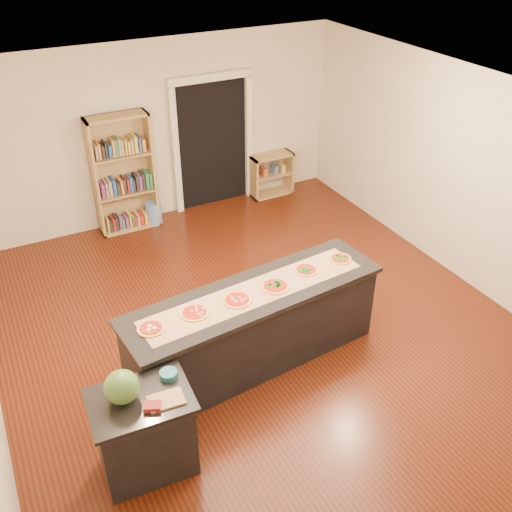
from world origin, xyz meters
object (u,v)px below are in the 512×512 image
side_counter (145,433)px  low_shelf (271,175)px  kitchen_island (255,327)px  waste_bin (154,213)px  bookshelf (123,174)px  watermelon (122,387)px

side_counter → low_shelf: size_ratio=1.18×
kitchen_island → waste_bin: kitchen_island is taller
bookshelf → side_counter: bearing=-104.8°
side_counter → watermelon: 0.60m
side_counter → bookshelf: bookshelf is taller
kitchen_island → watermelon: bearing=-160.9°
watermelon → bookshelf: bearing=73.5°
watermelon → waste_bin: bearing=68.8°
waste_bin → bookshelf: bearing=173.6°
low_shelf → watermelon: size_ratio=2.51×
watermelon → kitchen_island: bearing=24.4°
side_counter → bookshelf: size_ratio=0.48×
low_shelf → waste_bin: low_shelf is taller
bookshelf → low_shelf: bookshelf is taller
low_shelf → waste_bin: 2.19m
side_counter → waste_bin: size_ratio=2.42×
waste_bin → kitchen_island: bearing=-90.8°
low_shelf → waste_bin: bearing=-178.7°
side_counter → low_shelf: (3.76, 4.47, -0.07)m
side_counter → waste_bin: (1.58, 4.42, -0.26)m
kitchen_island → watermelon: 1.89m
waste_bin → watermelon: 4.77m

